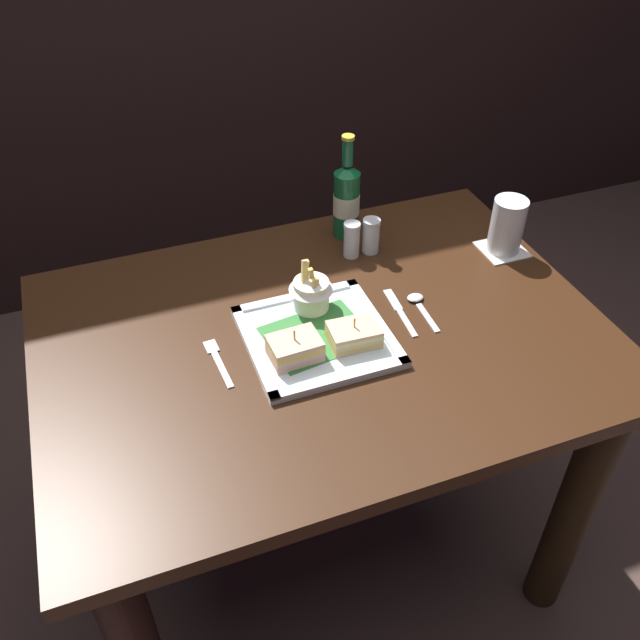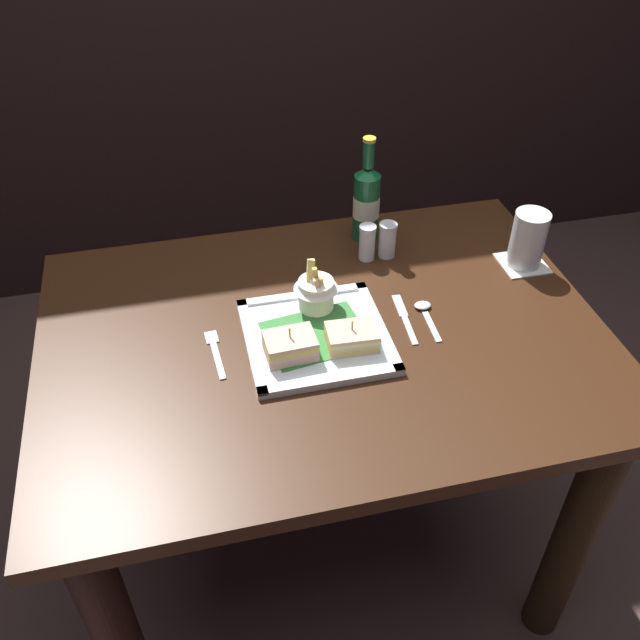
{
  "view_description": "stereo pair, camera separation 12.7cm",
  "coord_description": "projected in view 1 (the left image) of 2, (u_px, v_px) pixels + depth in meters",
  "views": [
    {
      "loc": [
        -0.36,
        -0.95,
        1.67
      ],
      "look_at": [
        -0.01,
        -0.01,
        0.81
      ],
      "focal_mm": 38.18,
      "sensor_mm": 36.0,
      "label": 1
    },
    {
      "loc": [
        -0.24,
        -0.99,
        1.67
      ],
      "look_at": [
        -0.01,
        -0.01,
        0.81
      ],
      "focal_mm": 38.18,
      "sensor_mm": 36.0,
      "label": 2
    }
  ],
  "objects": [
    {
      "name": "ground_plane",
      "position": [
        322.0,
        545.0,
        1.85
      ],
      "size": [
        6.0,
        6.0,
        0.0
      ],
      "primitive_type": "plane",
      "color": "#46332D"
    },
    {
      "name": "dining_table",
      "position": [
        323.0,
        392.0,
        1.47
      ],
      "size": [
        1.12,
        0.81,
        0.77
      ],
      "color": "#351D0E",
      "rests_on": "ground_plane"
    },
    {
      "name": "square_plate",
      "position": [
        317.0,
        337.0,
        1.33
      ],
      "size": [
        0.28,
        0.28,
        0.02
      ],
      "color": "white",
      "rests_on": "dining_table"
    },
    {
      "name": "sandwich_half_left",
      "position": [
        295.0,
        348.0,
        1.27
      ],
      "size": [
        0.1,
        0.07,
        0.07
      ],
      "color": "#DDB386",
      "rests_on": "square_plate"
    },
    {
      "name": "sandwich_half_right",
      "position": [
        354.0,
        335.0,
        1.3
      ],
      "size": [
        0.1,
        0.07,
        0.06
      ],
      "color": "#DCBA89",
      "rests_on": "square_plate"
    },
    {
      "name": "fries_cup",
      "position": [
        310.0,
        290.0,
        1.37
      ],
      "size": [
        0.09,
        0.09,
        0.11
      ],
      "color": "white",
      "rests_on": "square_plate"
    },
    {
      "name": "beer_bottle",
      "position": [
        346.0,
        199.0,
        1.57
      ],
      "size": [
        0.06,
        0.06,
        0.25
      ],
      "color": "#125028",
      "rests_on": "dining_table"
    },
    {
      "name": "drink_coaster",
      "position": [
        502.0,
        250.0,
        1.57
      ],
      "size": [
        0.1,
        0.1,
        0.0
      ],
      "primitive_type": "cube",
      "color": "white",
      "rests_on": "dining_table"
    },
    {
      "name": "water_glass",
      "position": [
        507.0,
        228.0,
        1.54
      ],
      "size": [
        0.08,
        0.08,
        0.13
      ],
      "color": "silver",
      "rests_on": "dining_table"
    },
    {
      "name": "fork",
      "position": [
        218.0,
        360.0,
        1.29
      ],
      "size": [
        0.03,
        0.14,
        0.0
      ],
      "color": "silver",
      "rests_on": "dining_table"
    },
    {
      "name": "knife",
      "position": [
        399.0,
        310.0,
        1.4
      ],
      "size": [
        0.03,
        0.16,
        0.0
      ],
      "color": "silver",
      "rests_on": "dining_table"
    },
    {
      "name": "spoon",
      "position": [
        418.0,
        303.0,
        1.42
      ],
      "size": [
        0.04,
        0.12,
        0.01
      ],
      "color": "silver",
      "rests_on": "dining_table"
    },
    {
      "name": "salt_shaker",
      "position": [
        352.0,
        242.0,
        1.54
      ],
      "size": [
        0.04,
        0.04,
        0.08
      ],
      "color": "silver",
      "rests_on": "dining_table"
    },
    {
      "name": "pepper_shaker",
      "position": [
        371.0,
        238.0,
        1.55
      ],
      "size": [
        0.04,
        0.04,
        0.08
      ],
      "color": "silver",
      "rests_on": "dining_table"
    }
  ]
}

